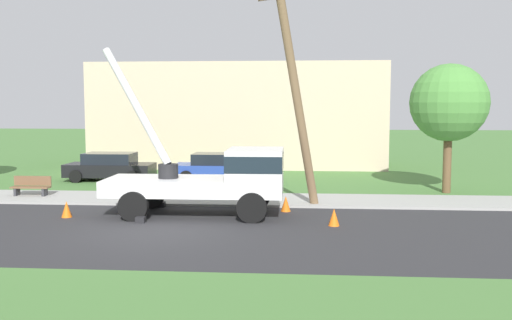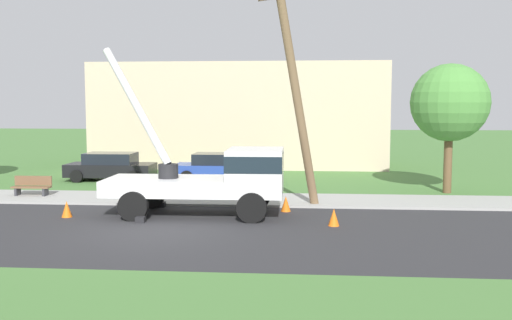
{
  "view_description": "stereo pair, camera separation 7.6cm",
  "coord_description": "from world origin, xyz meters",
  "px_view_note": "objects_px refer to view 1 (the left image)",
  "views": [
    {
      "loc": [
        4.54,
        -17.13,
        3.89
      ],
      "look_at": [
        2.98,
        2.92,
        1.94
      ],
      "focal_mm": 40.31,
      "sensor_mm": 36.0,
      "label": 1
    },
    {
      "loc": [
        4.62,
        -17.13,
        3.89
      ],
      "look_at": [
        2.98,
        2.92,
        1.94
      ],
      "focal_mm": 40.31,
      "sensor_mm": 36.0,
      "label": 2
    }
  ],
  "objects_px": {
    "traffic_cone_ahead": "(334,217)",
    "parked_sedan_blue": "(218,167)",
    "traffic_cone_curbside": "(286,204)",
    "parked_sedan_black": "(110,167)",
    "traffic_cone_behind": "(67,209)",
    "leaning_utility_pole": "(295,86)",
    "park_bench": "(31,187)",
    "roadside_tree_far": "(449,103)",
    "utility_truck": "(219,175)"
  },
  "relations": [
    {
      "from": "traffic_cone_behind",
      "to": "roadside_tree_far",
      "type": "relative_size",
      "value": 0.1
    },
    {
      "from": "utility_truck",
      "to": "park_bench",
      "type": "relative_size",
      "value": 4.24
    },
    {
      "from": "utility_truck",
      "to": "parked_sedan_black",
      "type": "relative_size",
      "value": 1.54
    },
    {
      "from": "roadside_tree_far",
      "to": "parked_sedan_black",
      "type": "bearing_deg",
      "value": 170.1
    },
    {
      "from": "traffic_cone_ahead",
      "to": "parked_sedan_black",
      "type": "height_order",
      "value": "parked_sedan_black"
    },
    {
      "from": "traffic_cone_ahead",
      "to": "parked_sedan_black",
      "type": "xyz_separation_m",
      "value": [
        -10.8,
        10.2,
        0.43
      ]
    },
    {
      "from": "leaning_utility_pole",
      "to": "park_bench",
      "type": "height_order",
      "value": "leaning_utility_pole"
    },
    {
      "from": "parked_sedan_black",
      "to": "roadside_tree_far",
      "type": "distance_m",
      "value": 16.7
    },
    {
      "from": "leaning_utility_pole",
      "to": "parked_sedan_blue",
      "type": "distance_m",
      "value": 9.12
    },
    {
      "from": "leaning_utility_pole",
      "to": "park_bench",
      "type": "bearing_deg",
      "value": 171.81
    },
    {
      "from": "utility_truck",
      "to": "traffic_cone_curbside",
      "type": "distance_m",
      "value": 2.74
    },
    {
      "from": "park_bench",
      "to": "utility_truck",
      "type": "bearing_deg",
      "value": -20.64
    },
    {
      "from": "roadside_tree_far",
      "to": "traffic_cone_behind",
      "type": "bearing_deg",
      "value": -155.22
    },
    {
      "from": "roadside_tree_far",
      "to": "utility_truck",
      "type": "bearing_deg",
      "value": -147.63
    },
    {
      "from": "leaning_utility_pole",
      "to": "parked_sedan_black",
      "type": "bearing_deg",
      "value": 143.02
    },
    {
      "from": "utility_truck",
      "to": "traffic_cone_behind",
      "type": "relative_size",
      "value": 12.12
    },
    {
      "from": "traffic_cone_behind",
      "to": "traffic_cone_curbside",
      "type": "xyz_separation_m",
      "value": [
        7.52,
        1.68,
        0.0
      ]
    },
    {
      "from": "traffic_cone_curbside",
      "to": "parked_sedan_black",
      "type": "height_order",
      "value": "parked_sedan_black"
    },
    {
      "from": "parked_sedan_blue",
      "to": "parked_sedan_black",
      "type": "bearing_deg",
      "value": -178.67
    },
    {
      "from": "traffic_cone_curbside",
      "to": "parked_sedan_blue",
      "type": "xyz_separation_m",
      "value": [
        -3.64,
        7.95,
        0.43
      ]
    },
    {
      "from": "utility_truck",
      "to": "traffic_cone_curbside",
      "type": "xyz_separation_m",
      "value": [
        2.33,
        0.89,
        -1.13
      ]
    },
    {
      "from": "utility_truck",
      "to": "parked_sedan_black",
      "type": "height_order",
      "value": "utility_truck"
    },
    {
      "from": "utility_truck",
      "to": "traffic_cone_behind",
      "type": "height_order",
      "value": "utility_truck"
    },
    {
      "from": "traffic_cone_behind",
      "to": "parked_sedan_blue",
      "type": "xyz_separation_m",
      "value": [
        3.88,
        9.63,
        0.43
      ]
    },
    {
      "from": "traffic_cone_behind",
      "to": "traffic_cone_curbside",
      "type": "height_order",
      "value": "same"
    },
    {
      "from": "traffic_cone_ahead",
      "to": "traffic_cone_behind",
      "type": "height_order",
      "value": "same"
    },
    {
      "from": "parked_sedan_black",
      "to": "parked_sedan_blue",
      "type": "distance_m",
      "value": 5.55
    },
    {
      "from": "roadside_tree_far",
      "to": "traffic_cone_curbside",
      "type": "bearing_deg",
      "value": -144.28
    },
    {
      "from": "leaning_utility_pole",
      "to": "park_bench",
      "type": "distance_m",
      "value": 11.82
    },
    {
      "from": "traffic_cone_ahead",
      "to": "traffic_cone_curbside",
      "type": "height_order",
      "value": "same"
    },
    {
      "from": "parked_sedan_black",
      "to": "parked_sedan_blue",
      "type": "bearing_deg",
      "value": 1.33
    },
    {
      "from": "traffic_cone_behind",
      "to": "leaning_utility_pole",
      "type": "bearing_deg",
      "value": 16.8
    },
    {
      "from": "leaning_utility_pole",
      "to": "traffic_cone_curbside",
      "type": "relative_size",
      "value": 15.84
    },
    {
      "from": "traffic_cone_behind",
      "to": "roadside_tree_far",
      "type": "bearing_deg",
      "value": 24.78
    },
    {
      "from": "traffic_cone_curbside",
      "to": "park_bench",
      "type": "distance_m",
      "value": 10.91
    },
    {
      "from": "traffic_cone_ahead",
      "to": "traffic_cone_curbside",
      "type": "distance_m",
      "value": 2.87
    },
    {
      "from": "utility_truck",
      "to": "leaning_utility_pole",
      "type": "relative_size",
      "value": 0.77
    },
    {
      "from": "traffic_cone_ahead",
      "to": "traffic_cone_curbside",
      "type": "xyz_separation_m",
      "value": [
        -1.61,
        2.38,
        0.0
      ]
    },
    {
      "from": "traffic_cone_behind",
      "to": "traffic_cone_ahead",
      "type": "bearing_deg",
      "value": -4.35
    },
    {
      "from": "parked_sedan_blue",
      "to": "roadside_tree_far",
      "type": "bearing_deg",
      "value": -15.53
    },
    {
      "from": "parked_sedan_black",
      "to": "park_bench",
      "type": "distance_m",
      "value": 5.76
    },
    {
      "from": "leaning_utility_pole",
      "to": "traffic_cone_ahead",
      "type": "bearing_deg",
      "value": -66.77
    },
    {
      "from": "leaning_utility_pole",
      "to": "parked_sedan_blue",
      "type": "bearing_deg",
      "value": 118.45
    },
    {
      "from": "parked_sedan_black",
      "to": "traffic_cone_curbside",
      "type": "bearing_deg",
      "value": -40.41
    },
    {
      "from": "roadside_tree_far",
      "to": "parked_sedan_blue",
      "type": "bearing_deg",
      "value": 164.47
    },
    {
      "from": "traffic_cone_curbside",
      "to": "parked_sedan_black",
      "type": "distance_m",
      "value": 12.07
    },
    {
      "from": "traffic_cone_ahead",
      "to": "parked_sedan_blue",
      "type": "relative_size",
      "value": 0.13
    },
    {
      "from": "traffic_cone_ahead",
      "to": "park_bench",
      "type": "xyz_separation_m",
      "value": [
        -12.29,
        4.63,
        0.18
      ]
    },
    {
      "from": "traffic_cone_behind",
      "to": "traffic_cone_curbside",
      "type": "bearing_deg",
      "value": 12.61
    },
    {
      "from": "parked_sedan_black",
      "to": "traffic_cone_ahead",
      "type": "bearing_deg",
      "value": -43.37
    }
  ]
}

